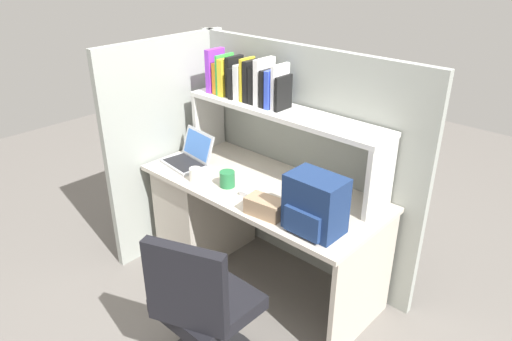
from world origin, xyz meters
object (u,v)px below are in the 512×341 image
(backpack, at_px, (315,205))
(snack_canister, at_px, (227,179))
(laptop, at_px, (190,157))
(tissue_box, at_px, (265,207))
(office_chair, at_px, (204,320))
(paper_cup, at_px, (195,175))
(computer_mouse, at_px, (249,191))

(backpack, xyz_separation_m, snack_canister, (-0.69, 0.04, -0.10))
(laptop, bearing_deg, tissue_box, -10.59)
(office_chair, bearing_deg, paper_cup, -60.76)
(office_chair, bearing_deg, laptop, -59.13)
(computer_mouse, xyz_separation_m, paper_cup, (-0.37, -0.11, 0.03))
(computer_mouse, xyz_separation_m, tissue_box, (0.24, -0.11, 0.03))
(computer_mouse, bearing_deg, office_chair, -67.88)
(laptop, relative_size, backpack, 1.08)
(tissue_box, bearing_deg, snack_canister, 159.76)
(computer_mouse, relative_size, tissue_box, 0.47)
(computer_mouse, distance_m, tissue_box, 0.26)
(laptop, xyz_separation_m, snack_canister, (0.44, -0.06, -0.00))
(laptop, xyz_separation_m, office_chair, (0.92, -0.72, -0.39))
(paper_cup, distance_m, snack_canister, 0.22)
(laptop, bearing_deg, backpack, -5.00)
(snack_canister, bearing_deg, office_chair, -53.40)
(tissue_box, bearing_deg, backpack, 4.25)
(backpack, relative_size, snack_canister, 3.13)
(computer_mouse, xyz_separation_m, snack_canister, (-0.17, -0.02, 0.03))
(paper_cup, relative_size, office_chair, 0.10)
(tissue_box, relative_size, office_chair, 0.24)
(backpack, bearing_deg, tissue_box, -168.86)
(paper_cup, bearing_deg, computer_mouse, 16.15)
(backpack, relative_size, tissue_box, 1.43)
(backpack, relative_size, computer_mouse, 3.02)
(laptop, bearing_deg, computer_mouse, -4.03)
(snack_canister, distance_m, office_chair, 0.90)
(tissue_box, height_order, office_chair, office_chair)
(laptop, bearing_deg, office_chair, -37.83)
(laptop, relative_size, paper_cup, 3.80)
(paper_cup, relative_size, tissue_box, 0.41)
(backpack, xyz_separation_m, office_chair, (-0.21, -0.62, -0.49))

